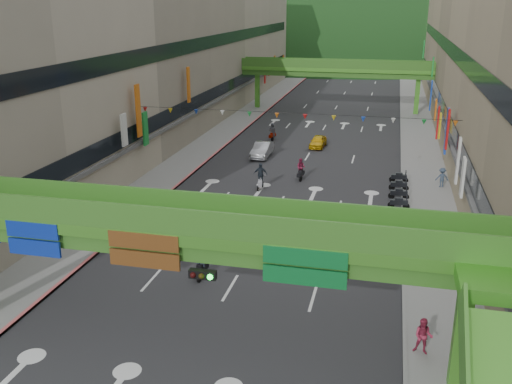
{
  "coord_description": "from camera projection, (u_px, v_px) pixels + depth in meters",
  "views": [
    {
      "loc": [
        7.71,
        -14.35,
        14.7
      ],
      "look_at": [
        0.0,
        18.0,
        3.5
      ],
      "focal_mm": 40.0,
      "sensor_mm": 36.0,
      "label": 1
    }
  ],
  "objects": [
    {
      "name": "building_row_right",
      "position": [
        507.0,
        54.0,
        58.53
      ],
      "size": [
        12.8,
        95.0,
        19.0
      ],
      "color": "gray",
      "rests_on": "ground"
    },
    {
      "name": "car_yellow",
      "position": [
        318.0,
        142.0,
        59.86
      ],
      "size": [
        1.67,
        3.7,
        1.23
      ],
      "primitive_type": "imported",
      "rotation": [
        0.0,
        0.0,
        -0.06
      ],
      "color": "gold",
      "rests_on": "ground"
    },
    {
      "name": "sidewalk_right",
      "position": [
        419.0,
        139.0,
        63.27
      ],
      "size": [
        4.0,
        140.0,
        0.15
      ],
      "primitive_type": "cube",
      "color": "gray",
      "rests_on": "ground"
    },
    {
      "name": "curb_left",
      "position": [
        244.0,
        130.0,
        67.68
      ],
      "size": [
        0.2,
        140.0,
        0.18
      ],
      "primitive_type": "cube",
      "color": "#CC5959",
      "rests_on": "ground"
    },
    {
      "name": "road_slab",
      "position": [
        320.0,
        135.0,
        65.71
      ],
      "size": [
        18.0,
        140.0,
        0.02
      ],
      "primitive_type": "cube",
      "color": "#28282B",
      "rests_on": "ground"
    },
    {
      "name": "hill_right",
      "position": [
        451.0,
        49.0,
        180.06
      ],
      "size": [
        208.0,
        176.0,
        128.0
      ],
      "primitive_type": "ellipsoid",
      "color": "#1C4419",
      "rests_on": "ground"
    },
    {
      "name": "pedestrian_blue",
      "position": [
        442.0,
        179.0,
        46.62
      ],
      "size": [
        0.84,
        0.62,
        1.63
      ],
      "primitive_type": "imported",
      "rotation": [
        0.0,
        0.0,
        3.33
      ],
      "color": "#334155",
      "rests_on": "ground"
    },
    {
      "name": "parked_scooter_row",
      "position": [
        399.0,
        189.0,
        45.17
      ],
      "size": [
        1.6,
        7.15,
        1.08
      ],
      "color": "black",
      "rests_on": "ground"
    },
    {
      "name": "hill_left",
      "position": [
        317.0,
        52.0,
        170.41
      ],
      "size": [
        168.0,
        140.0,
        112.0
      ],
      "primitive_type": "ellipsoid",
      "color": "#1C4419",
      "rests_on": "ground"
    },
    {
      "name": "scooter_rider_near",
      "position": [
        201.0,
        261.0,
        31.51
      ],
      "size": [
        0.73,
        1.6,
        2.2
      ],
      "color": "black",
      "rests_on": "ground"
    },
    {
      "name": "car_silver",
      "position": [
        262.0,
        150.0,
        56.1
      ],
      "size": [
        1.61,
        4.41,
        1.45
      ],
      "primitive_type": "imported",
      "rotation": [
        0.0,
        0.0,
        -0.02
      ],
      "color": "#AAACB2",
      "rests_on": "ground"
    },
    {
      "name": "pedestrian_dark",
      "position": [
        456.0,
        238.0,
        34.94
      ],
      "size": [
        1.12,
        0.83,
        1.76
      ],
      "primitive_type": "imported",
      "rotation": [
        0.0,
        0.0,
        -0.44
      ],
      "color": "black",
      "rests_on": "ground"
    },
    {
      "name": "bunting_string",
      "position": [
        291.0,
        116.0,
        45.37
      ],
      "size": [
        26.0,
        0.36,
        0.47
      ],
      "color": "black",
      "rests_on": "ground"
    },
    {
      "name": "overpass_near",
      "position": [
        205.0,
        251.0,
        22.71
      ],
      "size": [
        28.0,
        12.27,
        7.1
      ],
      "color": "#4C9E2D",
      "rests_on": "ground"
    },
    {
      "name": "scooter_rider_mid",
      "position": [
        301.0,
        169.0,
        48.92
      ],
      "size": [
        0.82,
        1.6,
        1.89
      ],
      "color": "black",
      "rests_on": "ground"
    },
    {
      "name": "curb_right",
      "position": [
        401.0,
        138.0,
        63.68
      ],
      "size": [
        0.2,
        140.0,
        0.18
      ],
      "primitive_type": "cube",
      "color": "gray",
      "rests_on": "ground"
    },
    {
      "name": "building_row_left",
      "position": [
        162.0,
        47.0,
        66.85
      ],
      "size": [
        12.8,
        95.0,
        19.0
      ],
      "color": "#9E937F",
      "rests_on": "ground"
    },
    {
      "name": "sidewalk_left",
      "position": [
        229.0,
        129.0,
        68.1
      ],
      "size": [
        4.0,
        140.0,
        0.15
      ],
      "primitive_type": "cube",
      "color": "gray",
      "rests_on": "ground"
    },
    {
      "name": "overpass_far",
      "position": [
        336.0,
        72.0,
        77.81
      ],
      "size": [
        28.0,
        2.2,
        7.1
      ],
      "color": "#4C9E2D",
      "rests_on": "ground"
    },
    {
      "name": "scooter_rider_left",
      "position": [
        260.0,
        176.0,
        46.39
      ],
      "size": [
        1.15,
        1.6,
        2.22
      ],
      "color": "gray",
      "rests_on": "ground"
    },
    {
      "name": "pedestrian_red",
      "position": [
        423.0,
        339.0,
        24.57
      ],
      "size": [
        0.91,
        0.77,
        1.66
      ],
      "primitive_type": "imported",
      "rotation": [
        0.0,
        0.0,
        -0.19
      ],
      "color": "#A22846",
      "rests_on": "ground"
    },
    {
      "name": "scooter_rider_far",
      "position": [
        272.0,
        132.0,
        62.72
      ],
      "size": [
        0.87,
        1.59,
        1.96
      ],
      "color": "#7B0F00",
      "rests_on": "ground"
    }
  ]
}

